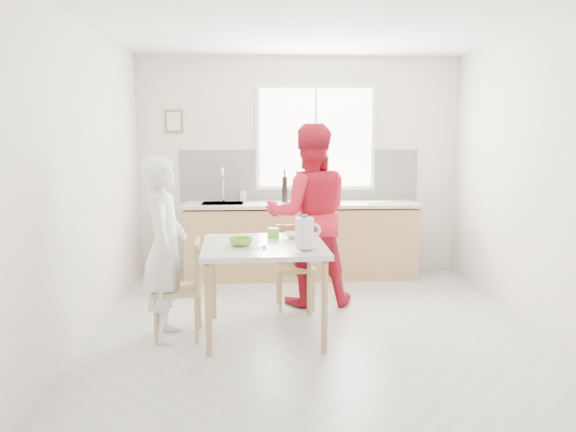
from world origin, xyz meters
name	(u,v)px	position (x,y,z in m)	size (l,w,h in m)	color
ground	(316,331)	(0.00, 0.00, 0.00)	(4.50, 4.50, 0.00)	#B7B7B2
room_shell	(318,147)	(0.00, 0.00, 1.64)	(4.50, 4.50, 4.50)	silver
window	(316,138)	(0.20, 2.23, 1.70)	(1.50, 0.06, 1.30)	white
backsplash	(299,176)	(0.00, 2.24, 1.23)	(3.00, 0.02, 0.65)	white
picture_frame	(174,121)	(-1.55, 2.23, 1.90)	(0.22, 0.03, 0.28)	#508D40
kitchen_counter	(301,243)	(0.00, 1.95, 0.42)	(2.84, 0.64, 1.37)	tan
dining_table	(264,253)	(-0.47, -0.04, 0.73)	(1.10, 1.10, 0.81)	silver
chair_left	(185,284)	(-1.15, -0.07, 0.47)	(0.41, 0.41, 0.85)	tan
chair_far	(294,262)	(-0.15, 0.79, 0.45)	(0.40, 0.40, 0.82)	tan
person_white	(165,248)	(-1.31, -0.07, 0.79)	(0.58, 0.38, 1.58)	white
person_red	(309,215)	(0.00, 0.85, 0.93)	(0.90, 0.70, 1.86)	red
bowl_green	(241,242)	(-0.67, -0.10, 0.84)	(0.21, 0.21, 0.06)	#6EB329
bowl_white	(295,235)	(-0.18, 0.22, 0.84)	(0.20, 0.20, 0.05)	white
milk_jug	(305,232)	(-0.13, -0.31, 0.96)	(0.21, 0.15, 0.27)	white
green_box	(273,233)	(-0.38, 0.25, 0.86)	(0.10, 0.10, 0.09)	#72C92E
spoon	(255,248)	(-0.54, -0.26, 0.82)	(0.01, 0.01, 0.16)	#A5A5AA
cutting_board	(380,202)	(0.95, 1.87, 0.93)	(0.35, 0.25, 0.01)	#7AD330
wine_bottle_a	(285,189)	(-0.20, 1.98, 1.08)	(0.07, 0.07, 0.32)	black
wine_bottle_b	(310,189)	(0.11, 2.06, 1.07)	(0.07, 0.07, 0.30)	black
jar_amber	(315,195)	(0.18, 2.10, 1.00)	(0.06, 0.06, 0.16)	olive
soap_bottle	(243,194)	(-0.71, 2.14, 1.01)	(0.08, 0.08, 0.17)	#999999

